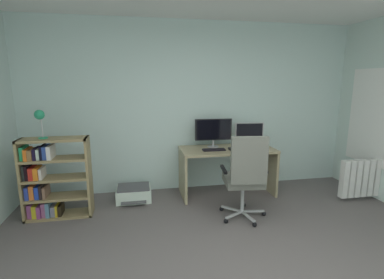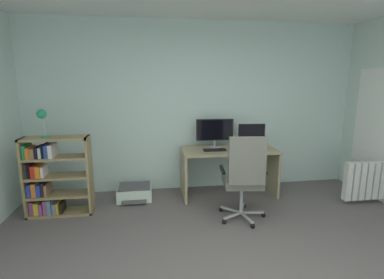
# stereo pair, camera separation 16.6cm
# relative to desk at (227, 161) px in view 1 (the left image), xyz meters

# --- Properties ---
(wall_back) EXTENTS (5.27, 0.10, 2.68)m
(wall_back) POSITION_rel_desk_xyz_m (-0.45, 0.43, 0.80)
(wall_back) COLOR silver
(wall_back) RESTS_ON ground
(desk) EXTENTS (1.44, 0.66, 0.74)m
(desk) POSITION_rel_desk_xyz_m (0.00, 0.00, 0.00)
(desk) COLOR tan
(desk) RESTS_ON ground
(monitor_main) EXTENTS (0.58, 0.18, 0.45)m
(monitor_main) POSITION_rel_desk_xyz_m (-0.19, 0.13, 0.46)
(monitor_main) COLOR #B2B5B7
(monitor_main) RESTS_ON desk
(monitor_secondary) EXTENTS (0.46, 0.18, 0.37)m
(monitor_secondary) POSITION_rel_desk_xyz_m (0.40, 0.13, 0.42)
(monitor_secondary) COLOR #B2B5B7
(monitor_secondary) RESTS_ON desk
(keyboard) EXTENTS (0.34, 0.14, 0.02)m
(keyboard) POSITION_rel_desk_xyz_m (-0.24, -0.09, 0.21)
(keyboard) COLOR black
(keyboard) RESTS_ON desk
(computer_mouse) EXTENTS (0.07, 0.10, 0.03)m
(computer_mouse) POSITION_rel_desk_xyz_m (0.02, -0.11, 0.21)
(computer_mouse) COLOR black
(computer_mouse) RESTS_ON desk
(office_chair) EXTENTS (0.62, 0.63, 1.13)m
(office_chair) POSITION_rel_desk_xyz_m (-0.05, -0.91, 0.08)
(office_chair) COLOR #B7BABC
(office_chair) RESTS_ON ground
(bookshelf) EXTENTS (0.83, 0.29, 1.06)m
(bookshelf) POSITION_rel_desk_xyz_m (-2.50, -0.34, -0.03)
(bookshelf) COLOR #937E53
(bookshelf) RESTS_ON ground
(desk_lamp) EXTENTS (0.13, 0.12, 0.36)m
(desk_lamp) POSITION_rel_desk_xyz_m (-2.54, -0.34, 0.78)
(desk_lamp) COLOR #249365
(desk_lamp) RESTS_ON bookshelf
(printer) EXTENTS (0.51, 0.48, 0.22)m
(printer) POSITION_rel_desk_xyz_m (-1.45, 0.01, -0.44)
(printer) COLOR silver
(printer) RESTS_ON ground
(radiator) EXTENTS (1.05, 0.10, 0.57)m
(radiator) POSITION_rel_desk_xyz_m (2.09, -0.62, -0.20)
(radiator) COLOR white
(radiator) RESTS_ON ground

